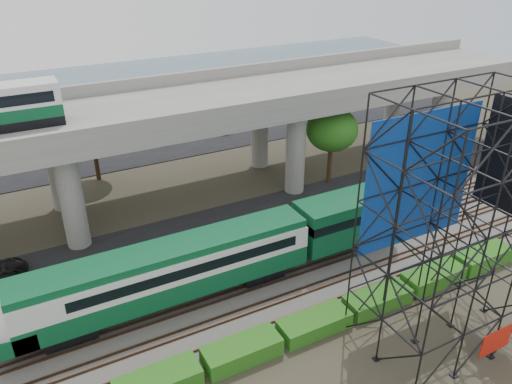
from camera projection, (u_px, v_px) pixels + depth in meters
ground at (266, 296)px, 33.99m from camera, size 140.00×140.00×0.00m
ballast_bed at (253, 279)px, 35.51m from camera, size 90.00×12.00×0.20m
service_road at (206, 225)px, 42.22m from camera, size 90.00×5.00×0.08m
parking_lot at (131, 138)px, 60.68m from camera, size 90.00×18.00×0.08m
harbor_water at (93, 93)px, 77.98m from camera, size 140.00×40.00×0.03m
rail_tracks at (253, 277)px, 35.43m from camera, size 90.00×9.52×0.16m
commuter_train at (200, 261)px, 32.63m from camera, size 29.30×3.06×4.30m
overpass at (164, 116)px, 42.35m from camera, size 80.00×12.00×12.40m
scaffold_tower at (455, 230)px, 27.38m from camera, size 9.36×6.36×15.00m
hedge_strip at (314, 323)px, 30.77m from camera, size 34.60×1.80×1.20m
trees at (126, 152)px, 42.20m from camera, size 40.94×16.94×7.69m
parked_cars at (132, 133)px, 60.14m from camera, size 37.82×9.54×1.30m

